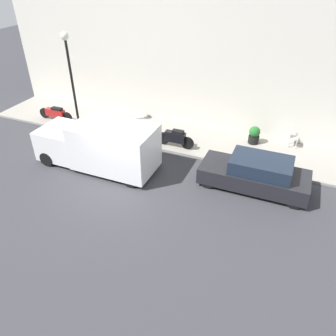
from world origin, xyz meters
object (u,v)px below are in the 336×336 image
motorcycle_red (56,113)px  motorcycle_blue (130,128)px  potted_plant (254,135)px  cafe_chair (292,136)px  delivery_van (98,145)px  motorcycle_black (175,138)px  streetlamp (69,64)px  parked_car (256,174)px

motorcycle_red → motorcycle_blue: 4.61m
potted_plant → motorcycle_red: bearing=98.4°
cafe_chair → motorcycle_red: bearing=99.0°
delivery_van → potted_plant: (4.44, -5.79, -0.49)m
motorcycle_black → cafe_chair: 5.48m
motorcycle_red → potted_plant: potted_plant is taller
motorcycle_red → streetlamp: bearing=-100.0°
motorcycle_black → streetlamp: 6.09m
motorcycle_red → motorcycle_blue: size_ratio=1.11×
streetlamp → delivery_van: bearing=-131.4°
motorcycle_black → motorcycle_red: size_ratio=0.87×
parked_car → potted_plant: 3.52m
motorcycle_blue → cafe_chair: cafe_chair is taller
motorcycle_black → motorcycle_red: bearing=88.2°
streetlamp → potted_plant: streetlamp is taller
delivery_van → motorcycle_blue: size_ratio=2.75×
parked_car → streetlamp: size_ratio=0.87×
streetlamp → motorcycle_black: bearing=-89.2°
streetlamp → potted_plant: size_ratio=5.57×
motorcycle_blue → parked_car: bearing=-106.0°
parked_car → motorcycle_red: size_ratio=1.97×
parked_car → motorcycle_black: 4.34m
motorcycle_black → motorcycle_red: motorcycle_black is taller
streetlamp → motorcycle_red: bearing=80.0°
cafe_chair → delivery_van: bearing=122.7°
parked_car → cafe_chair: parked_car is taller
motorcycle_red → cafe_chair: size_ratio=2.21×
parked_car → cafe_chair: size_ratio=4.35×
streetlamp → potted_plant: 9.38m
motorcycle_red → streetlamp: (-0.30, -1.71, 2.89)m
motorcycle_black → potted_plant: bearing=-62.0°
motorcycle_blue → cafe_chair: 7.78m
motorcycle_blue → potted_plant: 6.05m
motorcycle_blue → cafe_chair: size_ratio=1.99×
potted_plant → cafe_chair: bearing=-77.7°
parked_car → streetlamp: bearing=80.3°
parked_car → motorcycle_black: bearing=67.3°
parked_car → delivery_van: size_ratio=0.80×
delivery_van → motorcycle_blue: bearing=0.9°
motorcycle_red → motorcycle_blue: bearing=-90.6°
motorcycle_blue → potted_plant: bearing=-74.7°
streetlamp → cafe_chair: streetlamp is taller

